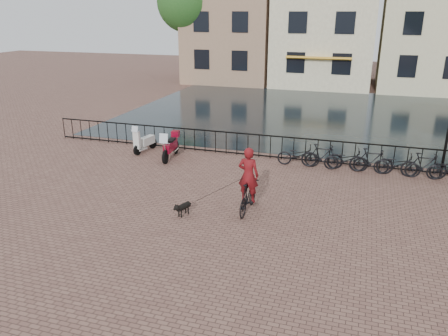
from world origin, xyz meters
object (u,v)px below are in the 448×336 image
(dog, at_px, (183,208))
(scooter, at_px, (145,137))
(cyclist, at_px, (248,184))
(motorcycle, at_px, (170,143))

(dog, xyz_separation_m, scooter, (-4.21, 5.58, 0.44))
(cyclist, bearing_deg, scooter, -36.40)
(cyclist, xyz_separation_m, dog, (-1.83, -0.88, -0.71))
(motorcycle, distance_m, scooter, 1.59)
(cyclist, bearing_deg, motorcycle, -41.05)
(dog, height_order, scooter, scooter)
(motorcycle, height_order, scooter, scooter)
(motorcycle, xyz_separation_m, scooter, (-1.50, 0.53, 0.01))
(cyclist, bearing_deg, dog, 27.08)
(cyclist, distance_m, motorcycle, 6.17)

